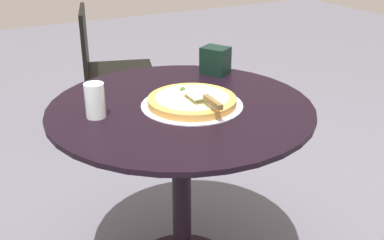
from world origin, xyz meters
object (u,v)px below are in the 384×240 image
(pizza_server, at_px, (206,98))
(napkin_dispenser, at_px, (215,61))
(pizza_on_tray, at_px, (192,101))
(patio_chair_corner, at_px, (107,64))
(drinking_cup, at_px, (95,100))
(patio_table, at_px, (181,149))

(pizza_server, relative_size, napkin_dispenser, 1.84)
(pizza_on_tray, height_order, pizza_server, pizza_server)
(pizza_server, height_order, patio_chair_corner, patio_chair_corner)
(pizza_on_tray, xyz_separation_m, pizza_server, (0.09, 0.01, 0.04))
(napkin_dispenser, height_order, patio_chair_corner, napkin_dispenser)
(pizza_on_tray, relative_size, patio_chair_corner, 0.43)
(drinking_cup, height_order, napkin_dispenser, drinking_cup)
(pizza_server, bearing_deg, napkin_dispenser, 145.05)
(drinking_cup, relative_size, napkin_dispenser, 1.03)
(patio_table, xyz_separation_m, patio_chair_corner, (-1.38, 0.17, -0.07))
(pizza_on_tray, distance_m, pizza_server, 0.09)
(patio_table, height_order, patio_chair_corner, patio_chair_corner)
(napkin_dispenser, relative_size, patio_chair_corner, 0.13)
(drinking_cup, height_order, patio_chair_corner, drinking_cup)
(patio_table, height_order, drinking_cup, drinking_cup)
(pizza_server, xyz_separation_m, drinking_cup, (-0.15, -0.34, 0.00))
(pizza_on_tray, relative_size, pizza_server, 1.72)
(patio_table, bearing_deg, pizza_on_tray, 58.06)
(drinking_cup, xyz_separation_m, napkin_dispenser, (-0.21, 0.59, -0.00))
(patio_table, bearing_deg, pizza_server, 21.61)
(pizza_on_tray, bearing_deg, drinking_cup, -100.55)
(patio_chair_corner, bearing_deg, drinking_cup, -19.31)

